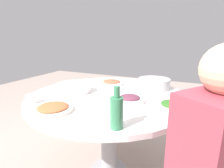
# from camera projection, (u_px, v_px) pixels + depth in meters

# --- Properties ---
(round_dining_table) EXTENTS (1.29, 1.29, 0.75)m
(round_dining_table) POSITION_uv_depth(u_px,v_px,m) (109.00, 108.00, 1.48)
(round_dining_table) COLOR #99999E
(round_dining_table) RESTS_ON ground
(rice_bowl) EXTENTS (0.28, 0.28, 0.10)m
(rice_bowl) POSITION_uv_depth(u_px,v_px,m) (154.00, 83.00, 1.61)
(rice_bowl) COLOR #B2B5BA
(rice_bowl) RESTS_ON round_dining_table
(soup_bowl) EXTENTS (0.30, 0.29, 0.07)m
(soup_bowl) POSITION_uv_depth(u_px,v_px,m) (73.00, 88.00, 1.50)
(soup_bowl) COLOR white
(soup_bowl) RESTS_ON round_dining_table
(dish_stirfry) EXTENTS (0.22, 0.22, 0.05)m
(dish_stirfry) POSITION_uv_depth(u_px,v_px,m) (112.00, 83.00, 1.75)
(dish_stirfry) COLOR white
(dish_stirfry) RESTS_ON round_dining_table
(dish_greens) EXTENTS (0.20, 0.20, 0.05)m
(dish_greens) POSITION_uv_depth(u_px,v_px,m) (172.00, 106.00, 1.15)
(dish_greens) COLOR silver
(dish_greens) RESTS_ON round_dining_table
(dish_tofu_braise) EXTENTS (0.25, 0.25, 0.05)m
(dish_tofu_braise) POSITION_uv_depth(u_px,v_px,m) (53.00, 108.00, 1.11)
(dish_tofu_braise) COLOR silver
(dish_tofu_braise) RESTS_ON round_dining_table
(dish_eggplant) EXTENTS (0.22, 0.22, 0.05)m
(dish_eggplant) POSITION_uv_depth(u_px,v_px,m) (130.00, 99.00, 1.28)
(dish_eggplant) COLOR white
(dish_eggplant) RESTS_ON round_dining_table
(green_bottle) EXTENTS (0.07, 0.07, 0.22)m
(green_bottle) POSITION_uv_depth(u_px,v_px,m) (117.00, 112.00, 0.88)
(green_bottle) COLOR #347B52
(green_bottle) RESTS_ON round_dining_table
(tea_cup_near) EXTENTS (0.07, 0.07, 0.06)m
(tea_cup_near) POSITION_uv_depth(u_px,v_px,m) (31.00, 99.00, 1.24)
(tea_cup_near) COLOR white
(tea_cup_near) RESTS_ON round_dining_table
(tea_cup_far) EXTENTS (0.08, 0.08, 0.06)m
(tea_cup_far) POSITION_uv_depth(u_px,v_px,m) (181.00, 96.00, 1.32)
(tea_cup_far) COLOR #D0423B
(tea_cup_far) RESTS_ON round_dining_table
(diner_left) EXTENTS (0.46, 0.46, 0.76)m
(diner_left) POSITION_uv_depth(u_px,v_px,m) (214.00, 154.00, 0.72)
(diner_left) COLOR #2D333D
(diner_left) RESTS_ON stool_for_diner_left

